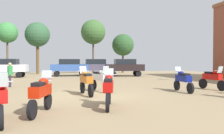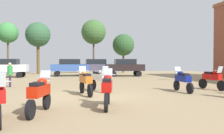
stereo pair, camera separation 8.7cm
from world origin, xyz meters
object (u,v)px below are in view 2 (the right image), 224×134
(motorcycle_2, at_px, (86,81))
(car_1, at_px, (7,67))
(motorcycle_10, at_px, (183,80))
(motorcycle_9, at_px, (212,78))
(car_4, at_px, (125,66))
(motorcycle_12, at_px, (100,79))
(tree_3, at_px, (38,35))
(car_6, at_px, (70,66))
(tree_6, at_px, (8,33))
(tree_4, at_px, (123,45))
(motorcycle_11, at_px, (107,89))
(person_3, at_px, (10,73))
(motorcycle_7, at_px, (40,93))
(car_3, at_px, (96,66))
(tree_5, at_px, (94,32))

(motorcycle_2, xyz_separation_m, car_1, (-6.23, 15.13, 0.44))
(motorcycle_10, distance_m, car_1, 19.40)
(motorcycle_9, height_order, car_4, car_4)
(motorcycle_12, distance_m, tree_3, 21.33)
(motorcycle_9, xyz_separation_m, motorcycle_12, (-6.96, 0.87, 0.03))
(car_6, bearing_deg, car_1, 99.27)
(motorcycle_2, distance_m, car_1, 16.37)
(tree_6, bearing_deg, motorcycle_10, -59.18)
(tree_4, bearing_deg, motorcycle_10, -99.03)
(motorcycle_2, distance_m, tree_3, 22.20)
(motorcycle_11, distance_m, car_4, 18.41)
(motorcycle_12, height_order, tree_6, tree_6)
(car_4, bearing_deg, person_3, 135.29)
(motorcycle_7, height_order, motorcycle_11, motorcycle_11)
(tree_3, relative_size, tree_6, 1.04)
(motorcycle_10, bearing_deg, car_3, 99.68)
(tree_6, bearing_deg, car_1, -82.74)
(person_3, height_order, tree_5, tree_5)
(motorcycle_7, distance_m, tree_3, 25.87)
(motorcycle_2, distance_m, motorcycle_7, 4.50)
(car_3, height_order, tree_4, tree_4)
(motorcycle_12, distance_m, car_3, 15.04)
(motorcycle_7, xyz_separation_m, car_3, (5.84, 19.82, 0.46))
(motorcycle_9, relative_size, motorcycle_11, 0.97)
(car_4, relative_size, tree_3, 0.64)
(motorcycle_10, bearing_deg, car_6, 110.58)
(person_3, xyz_separation_m, tree_4, (13.51, 16.59, 3.21))
(person_3, bearing_deg, tree_4, 132.39)
(motorcycle_10, height_order, tree_5, tree_5)
(motorcycle_2, height_order, motorcycle_9, motorcycle_2)
(motorcycle_11, xyz_separation_m, car_1, (-6.53, 18.64, 0.44))
(tree_3, bearing_deg, car_3, -39.02)
(motorcycle_7, bearing_deg, motorcycle_2, 79.08)
(tree_5, bearing_deg, motorcycle_7, -104.80)
(motorcycle_2, relative_size, tree_4, 0.38)
(car_4, bearing_deg, motorcycle_10, -176.94)
(tree_3, xyz_separation_m, tree_5, (7.48, -1.22, 0.48))
(motorcycle_10, height_order, car_1, car_1)
(motorcycle_9, bearing_deg, car_1, -56.70)
(motorcycle_7, bearing_deg, motorcycle_12, 75.75)
(motorcycle_12, relative_size, tree_4, 0.39)
(motorcycle_7, distance_m, motorcycle_10, 8.60)
(car_4, xyz_separation_m, tree_5, (-2.49, 6.53, 4.62))
(tree_3, height_order, tree_4, tree_3)
(motorcycle_10, xyz_separation_m, car_6, (-5.06, 15.90, 0.46))
(person_3, bearing_deg, tree_5, 141.74)
(car_4, distance_m, person_3, 14.08)
(motorcycle_11, relative_size, tree_6, 0.31)
(motorcycle_10, relative_size, tree_6, 0.31)
(car_6, height_order, person_3, car_6)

